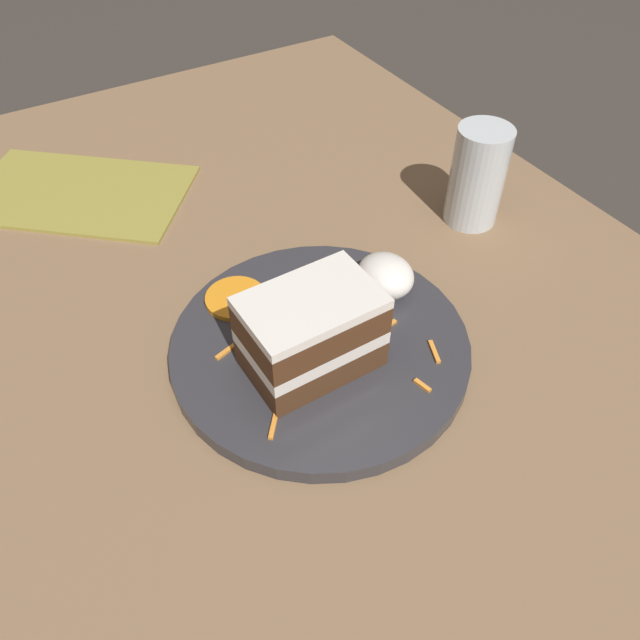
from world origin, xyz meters
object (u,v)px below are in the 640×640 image
object	(u,v)px
cake_slice	(311,332)
cream_dollop	(385,276)
menu_card	(78,193)
orange_garnish	(236,298)
plate	(320,346)
drinking_glass	(476,182)

from	to	relation	value
cake_slice	cream_dollop	world-z (taller)	cake_slice
cake_slice	menu_card	xyz separation A→B (m)	(-0.39, -0.10, -0.05)
cake_slice	orange_garnish	xyz separation A→B (m)	(-0.11, -0.02, -0.04)
cream_dollop	menu_card	bearing A→B (deg)	-148.30
orange_garnish	menu_card	world-z (taller)	orange_garnish
cake_slice	orange_garnish	distance (m)	0.12
plate	menu_card	size ratio (longest dim) A/B	1.06
drinking_glass	cream_dollop	bearing A→B (deg)	-69.21
cream_dollop	orange_garnish	distance (m)	0.15
drinking_glass	plate	bearing A→B (deg)	-70.68
plate	drinking_glass	world-z (taller)	drinking_glass
cake_slice	cream_dollop	bearing A→B (deg)	-69.00
cake_slice	plate	bearing A→B (deg)	-48.49
orange_garnish	cake_slice	bearing A→B (deg)	12.38
plate	drinking_glass	distance (m)	0.28
plate	cream_dollop	distance (m)	0.10
drinking_glass	menu_card	xyz separation A→B (m)	(-0.28, -0.38, -0.05)
orange_garnish	menu_card	xyz separation A→B (m)	(-0.28, -0.08, -0.02)
plate	orange_garnish	bearing A→B (deg)	-153.91
cake_slice	menu_card	bearing A→B (deg)	13.44
drinking_glass	menu_card	world-z (taller)	drinking_glass
orange_garnish	drinking_glass	size ratio (longest dim) A/B	0.52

